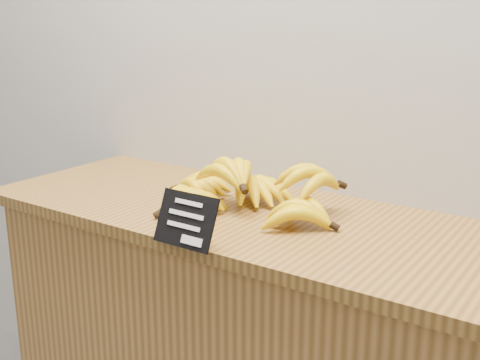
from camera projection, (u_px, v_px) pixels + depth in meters
name	position (u px, v px, depth m)	size (l,w,h in m)	color
counter_top	(251.00, 217.00, 1.48)	(1.40, 0.54, 0.03)	olive
chalkboard_sign	(186.00, 220.00, 1.25)	(0.14, 0.01, 0.11)	black
banana_pile	(246.00, 190.00, 1.48)	(0.51, 0.37, 0.12)	yellow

